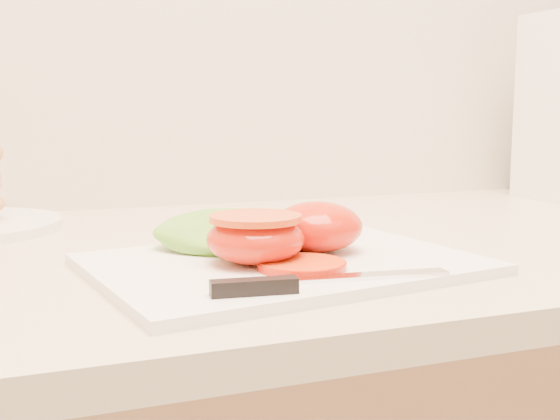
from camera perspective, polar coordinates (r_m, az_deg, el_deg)
name	(u,v)px	position (r m, az deg, el deg)	size (l,w,h in m)	color
cutting_board	(284,264)	(0.66, 0.31, -4.43)	(0.35, 0.25, 0.01)	white
tomato_half_dome	(317,227)	(0.69, 3.04, -1.35)	(0.09, 0.09, 0.05)	red
tomato_half_cut	(256,237)	(0.63, -2.00, -2.21)	(0.09, 0.09, 0.04)	red
tomato_slice_0	(302,265)	(0.62, 1.78, -4.50)	(0.08, 0.08, 0.01)	#D75A23
tomato_slice_1	(303,266)	(0.62, 1.84, -4.57)	(0.07, 0.07, 0.01)	#D75A23
lettuce_leaf_0	(236,232)	(0.71, -3.59, -1.81)	(0.17, 0.11, 0.03)	#6CC333
lettuce_leaf_1	(271,230)	(0.73, -0.72, -1.62)	(0.12, 0.09, 0.03)	#6CC333
knife	(302,282)	(0.56, 1.78, -5.88)	(0.21, 0.05, 0.01)	silver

